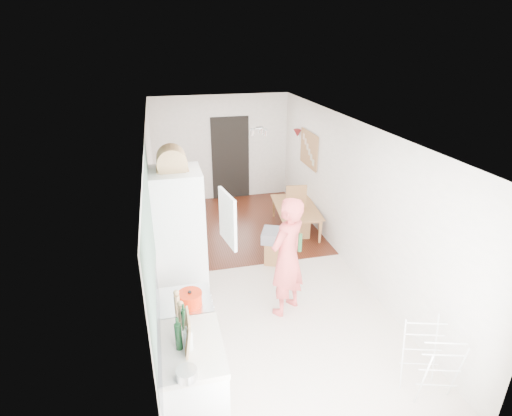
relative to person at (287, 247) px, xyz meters
name	(u,v)px	position (x,y,z in m)	size (l,w,h in m)	color
room_shell	(257,204)	(-0.15, 1.11, 0.21)	(3.20, 7.00, 2.50)	white
floor	(257,271)	(-0.15, 1.11, -1.04)	(3.20, 7.00, 0.01)	silver
wood_floor_overlay	(236,225)	(-0.15, 2.96, -1.04)	(3.20, 3.30, 0.01)	#531E15
sage_wall_panel	(151,238)	(-1.74, -0.89, 0.81)	(0.02, 3.00, 1.30)	slate
tile_splashback	(159,331)	(-1.74, -1.44, 0.11)	(0.02, 1.90, 0.50)	black
doorway_recess	(230,159)	(0.05, 4.59, -0.04)	(0.90, 0.04, 2.00)	black
base_cabinet	(194,382)	(-1.45, -1.44, -0.61)	(0.60, 0.90, 0.86)	white
worktop	(191,347)	(-1.45, -1.44, -0.15)	(0.62, 0.92, 0.06)	silver
range_cooker	(188,333)	(-1.45, -0.69, -0.60)	(0.60, 0.60, 0.88)	white
cooker_top	(185,301)	(-1.45, -0.69, -0.14)	(0.60, 0.60, 0.04)	silver
fridge_housing	(181,246)	(-1.42, 0.33, 0.03)	(0.66, 0.66, 2.15)	white
fridge_door	(228,219)	(-0.81, 0.03, 0.51)	(0.56, 0.04, 0.70)	white
fridge_interior	(201,212)	(-1.11, 0.33, 0.51)	(0.02, 0.52, 0.66)	white
pinboard	(309,149)	(1.43, 3.01, 0.51)	(0.03, 0.90, 0.70)	tan
pinboard_frame	(309,149)	(1.41, 3.01, 0.51)	(0.01, 0.94, 0.74)	#AC7440
wall_sconce	(297,133)	(1.39, 3.66, 0.71)	(0.18, 0.18, 0.16)	maroon
person	(287,247)	(0.00, 0.00, 0.00)	(0.76, 0.50, 2.08)	#DC4F4E
dining_table	(297,220)	(1.03, 2.49, -0.82)	(1.25, 0.69, 0.44)	#AC7440
dining_chair	(298,213)	(0.95, 2.22, -0.54)	(0.42, 0.42, 1.00)	#AC7440
stool	(275,252)	(0.22, 1.33, -0.83)	(0.32, 0.32, 0.42)	#AC7440
grey_drape	(275,236)	(0.22, 1.34, -0.52)	(0.43, 0.43, 0.19)	gray
drying_rack	(430,363)	(1.07, -1.78, -0.62)	(0.44, 0.39, 0.85)	white
bread_bin	(172,161)	(-1.44, 0.38, 1.21)	(0.40, 0.38, 0.21)	tan
red_casserole	(190,299)	(-1.40, -0.81, -0.04)	(0.27, 0.27, 0.16)	red
steel_pan	(187,374)	(-1.52, -1.85, -0.07)	(0.19, 0.19, 0.10)	silver
held_bottle	(300,242)	(0.12, -0.15, 0.13)	(0.06, 0.06, 0.26)	#173F1F
bottle_a	(179,337)	(-1.56, -1.47, 0.02)	(0.07, 0.07, 0.29)	#173F1F
bottle_b	(184,320)	(-1.49, -1.21, 0.01)	(0.06, 0.06, 0.26)	#173F1F
bottle_c	(188,340)	(-1.47, -1.50, -0.02)	(0.09, 0.09, 0.21)	silver
pepper_mill_front	(181,316)	(-1.52, -1.12, -0.01)	(0.06, 0.06, 0.23)	tan
pepper_mill_back	(177,304)	(-1.54, -0.91, -0.01)	(0.06, 0.06, 0.23)	tan
chopping_boards	(187,333)	(-1.48, -1.49, 0.06)	(0.04, 0.27, 0.37)	tan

